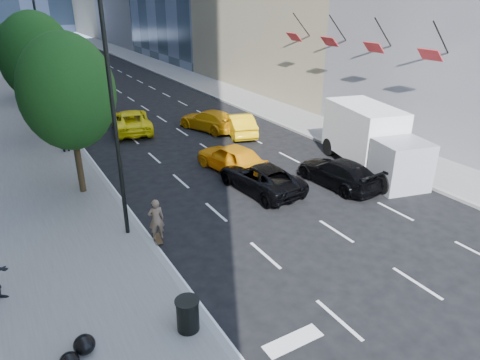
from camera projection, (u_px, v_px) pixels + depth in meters
ground at (317, 238)px, 17.15m from camera, size 160.00×160.00×0.00m
sidewalk_left at (9, 107)px, 36.68m from camera, size 6.00×120.00×0.15m
sidewalk_right at (208, 85)px, 45.48m from camera, size 4.00×120.00×0.15m
lamp_near at (116, 92)px, 15.06m from camera, size 2.13×0.22×10.00m
lamp_far at (44, 44)px, 29.30m from camera, size 2.13×0.22×10.00m
tree_near at (68, 92)px, 18.95m from camera, size 4.20×4.20×7.46m
tree_mid at (37, 58)px, 26.72m from camera, size 4.50×4.50×7.99m
tree_far at (19, 48)px, 37.28m from camera, size 3.90×3.90×6.92m
traffic_signal at (21, 44)px, 44.14m from camera, size 2.48×0.53×5.20m
facade_flags at (352, 41)px, 27.51m from camera, size 1.85×13.30×2.05m
skateboarder at (156, 222)px, 16.59m from camera, size 0.68×0.50×1.69m
black_sedan_lincoln at (260, 177)px, 21.06m from camera, size 2.74×5.16×1.38m
black_sedan_mercedes at (338, 173)px, 21.59m from camera, size 2.21×4.88×1.39m
taxi_a at (232, 158)px, 23.30m from camera, size 2.64×4.84×1.56m
taxi_b at (239, 124)px, 29.46m from camera, size 2.81×4.83×1.50m
taxi_c at (131, 121)px, 30.16m from camera, size 3.56×5.87×1.52m
taxi_d at (209, 120)px, 30.48m from camera, size 3.45×5.33×1.44m
city_bus at (61, 88)px, 36.97m from camera, size 3.78×11.02×3.01m
box_truck at (372, 139)px, 23.24m from camera, size 4.11×7.42×3.36m
pedestrian_b at (65, 138)px, 25.78m from camera, size 1.03×0.48×1.73m
trash_can at (188, 315)px, 12.09m from camera, size 0.64×0.64×0.96m
garbage_bags at (78, 351)px, 11.20m from camera, size 0.99×0.96×0.49m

